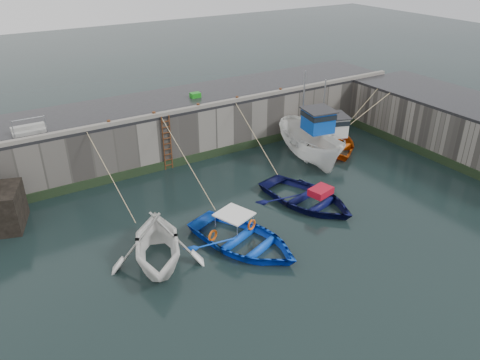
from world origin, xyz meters
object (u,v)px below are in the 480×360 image
bollard_a (109,123)px  bollard_c (198,106)px  bollard_e (281,90)px  boat_near_navy (306,203)px  ladder (167,143)px  bollard_d (237,99)px  boat_near_blue (243,245)px  fish_crate (195,95)px  boat_far_orange (328,139)px  bollard_b (154,114)px  boat_near_white (159,261)px  boat_far_white (311,144)px

bollard_a → bollard_c: bearing=0.0°
bollard_c → bollard_e: bearing=0.0°
boat_near_navy → bollard_a: size_ratio=18.96×
ladder → boat_near_navy: bearing=-59.2°
bollard_a → bollard_c: size_ratio=1.00×
bollard_a → bollard_e: bearing=0.0°
boat_near_navy → bollard_d: size_ratio=18.96×
boat_near_blue → fish_crate: fish_crate is taller
boat_near_navy → boat_far_orange: (5.85, 5.09, 0.41)m
bollard_e → boat_near_navy: bearing=-116.1°
boat_near_blue → bollard_b: bollard_b is taller
bollard_b → bollard_e: (8.50, 0.00, 0.00)m
ladder → bollard_b: bollard_b is taller
boat_near_blue → fish_crate: bearing=52.7°
boat_near_white → boat_near_navy: 8.23m
fish_crate → bollard_e: (5.03, -1.91, -0.01)m
boat_near_blue → boat_far_white: 9.76m
bollard_c → boat_near_white: bearing=-127.0°
ladder → boat_near_blue: 8.80m
fish_crate → bollard_c: 2.06m
ladder → bollard_a: (-3.00, 0.34, 1.71)m
boat_near_white → bollard_b: (3.41, 8.11, 3.30)m
boat_near_navy → bollard_a: (-7.30, 7.54, 3.30)m
boat_near_blue → bollard_c: bollard_c is taller
bollard_b → bollard_e: bearing=0.0°
boat_near_white → boat_far_orange: bearing=42.1°
bollard_c → bollard_e: same height
bollard_b → bollard_c: bearing=0.0°
boat_near_blue → bollard_d: (5.13, 8.99, 3.30)m
bollard_b → boat_far_orange: bearing=-13.0°
bollard_a → bollard_b: 2.50m
bollard_b → bollard_d: bearing=0.0°
boat_near_navy → bollard_b: bearing=109.0°
boat_near_blue → bollard_c: (2.53, 8.99, 3.30)m
bollard_e → bollard_c: bearing=180.0°
boat_far_orange → fish_crate: size_ratio=11.90×
ladder → bollard_e: bearing=2.4°
bollard_b → boat_near_blue: bearing=-88.9°
boat_near_blue → bollard_a: (-2.67, 8.99, 3.30)m
bollard_c → bollard_d: (2.60, 0.00, 0.00)m
boat_far_white → bollard_e: 4.26m
boat_near_white → bollard_a: bearing=103.7°
boat_far_white → boat_near_blue: bearing=-136.3°
boat_near_blue → boat_far_orange: 12.35m
bollard_b → bollard_d: same height
boat_far_orange → bollard_d: size_ratio=25.81×
boat_near_blue → fish_crate: size_ratio=8.81×
fish_crate → bollard_d: 2.64m
ladder → bollard_b: size_ratio=11.43×
boat_near_navy → bollard_e: bearing=50.4°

